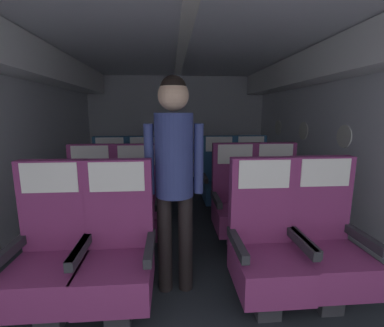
# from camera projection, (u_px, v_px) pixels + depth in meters

# --- Properties ---
(ground) EXTENTS (3.89, 6.02, 0.02)m
(ground) POSITION_uv_depth(u_px,v_px,m) (185.00, 236.00, 3.08)
(ground) COLOR #23282D
(fuselage_shell) EXTENTS (3.77, 5.67, 2.18)m
(fuselage_shell) POSITION_uv_depth(u_px,v_px,m) (183.00, 95.00, 3.04)
(fuselage_shell) COLOR silver
(fuselage_shell) RESTS_ON ground
(seat_a_left_window) EXTENTS (0.48, 0.50, 1.07)m
(seat_a_left_window) POSITION_uv_depth(u_px,v_px,m) (51.00, 257.00, 1.75)
(seat_a_left_window) COLOR #38383D
(seat_a_left_window) RESTS_ON ground
(seat_a_left_aisle) EXTENTS (0.48, 0.50, 1.07)m
(seat_a_left_aisle) POSITION_uv_depth(u_px,v_px,m) (118.00, 255.00, 1.77)
(seat_a_left_aisle) COLOR #38383D
(seat_a_left_aisle) RESTS_ON ground
(seat_a_right_aisle) EXTENTS (0.48, 0.50, 1.07)m
(seat_a_right_aisle) POSITION_uv_depth(u_px,v_px,m) (326.00, 245.00, 1.90)
(seat_a_right_aisle) COLOR #38383D
(seat_a_right_aisle) RESTS_ON ground
(seat_a_right_window) EXTENTS (0.48, 0.50, 1.07)m
(seat_a_right_window) POSITION_uv_depth(u_px,v_px,m) (265.00, 249.00, 1.85)
(seat_a_right_window) COLOR #38383D
(seat_a_right_window) RESTS_ON ground
(seat_b_left_window) EXTENTS (0.48, 0.50, 1.07)m
(seat_b_left_window) POSITION_uv_depth(u_px,v_px,m) (91.00, 208.00, 2.65)
(seat_b_left_window) COLOR #38383D
(seat_b_left_window) RESTS_ON ground
(seat_b_left_aisle) EXTENTS (0.48, 0.50, 1.07)m
(seat_b_left_aisle) POSITION_uv_depth(u_px,v_px,m) (137.00, 207.00, 2.67)
(seat_b_left_aisle) COLOR #38383D
(seat_b_left_aisle) RESTS_ON ground
(seat_b_right_aisle) EXTENTS (0.48, 0.50, 1.07)m
(seat_b_right_aisle) POSITION_uv_depth(u_px,v_px,m) (277.00, 203.00, 2.80)
(seat_b_right_aisle) COLOR #38383D
(seat_b_right_aisle) RESTS_ON ground
(seat_b_right_window) EXTENTS (0.48, 0.50, 1.07)m
(seat_b_right_window) POSITION_uv_depth(u_px,v_px,m) (236.00, 204.00, 2.76)
(seat_b_right_window) COLOR #38383D
(seat_b_right_window) RESTS_ON ground
(seat_c_left_window) EXTENTS (0.48, 0.50, 1.07)m
(seat_c_left_window) POSITION_uv_depth(u_px,v_px,m) (110.00, 184.00, 3.54)
(seat_c_left_window) COLOR #38383D
(seat_c_left_window) RESTS_ON ground
(seat_c_left_aisle) EXTENTS (0.48, 0.50, 1.07)m
(seat_c_left_aisle) POSITION_uv_depth(u_px,v_px,m) (144.00, 183.00, 3.58)
(seat_c_left_aisle) COLOR #38383D
(seat_c_left_aisle) RESTS_ON ground
(seat_c_right_aisle) EXTENTS (0.48, 0.50, 1.07)m
(seat_c_right_aisle) POSITION_uv_depth(u_px,v_px,m) (252.00, 181.00, 3.69)
(seat_c_right_aisle) COLOR #38383D
(seat_c_right_aisle) RESTS_ON ground
(seat_c_right_window) EXTENTS (0.48, 0.50, 1.07)m
(seat_c_right_window) POSITION_uv_depth(u_px,v_px,m) (220.00, 182.00, 3.65)
(seat_c_right_window) COLOR #38383D
(seat_c_right_window) RESTS_ON ground
(flight_attendant) EXTENTS (0.43, 0.28, 1.64)m
(flight_attendant) POSITION_uv_depth(u_px,v_px,m) (174.00, 164.00, 1.95)
(flight_attendant) COLOR black
(flight_attendant) RESTS_ON ground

